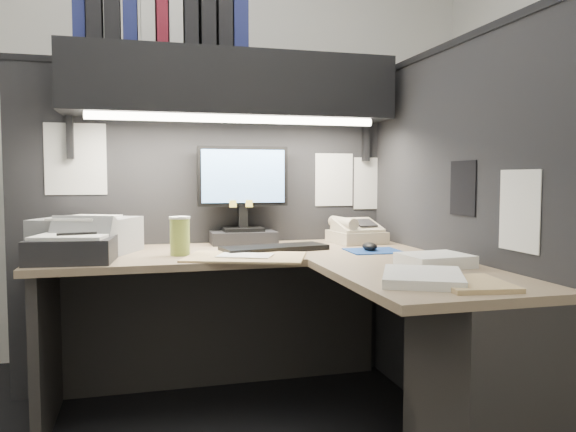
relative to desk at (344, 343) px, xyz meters
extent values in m
cube|color=silver|center=(-0.43, 1.50, 0.91)|extent=(3.50, 0.04, 2.70)
cube|color=black|center=(-0.40, 0.93, 0.36)|extent=(1.90, 0.06, 1.60)
cube|color=black|center=(0.55, 0.18, 0.36)|extent=(0.06, 1.50, 1.60)
cube|color=#94815E|center=(-0.33, 0.56, 0.27)|extent=(1.70, 0.68, 0.03)
cube|color=#94815E|center=(0.22, -0.20, 0.27)|extent=(0.60, 0.85, 0.03)
cube|color=#2B2826|center=(-0.33, 0.86, -0.09)|extent=(1.61, 0.02, 0.70)
cube|color=#2B2826|center=(-1.13, 0.56, -0.09)|extent=(0.04, 0.61, 0.70)
cube|color=#2B2826|center=(0.32, -0.43, -0.09)|extent=(0.38, 0.40, 0.70)
cube|color=black|center=(-0.30, 0.75, 1.06)|extent=(1.55, 0.34, 0.30)
cylinder|color=white|center=(-0.30, 0.61, 0.89)|extent=(1.32, 0.04, 0.04)
cube|color=black|center=(-0.23, 0.82, 0.32)|extent=(0.33, 0.20, 0.06)
cube|color=black|center=(-0.23, 0.82, 0.42)|extent=(0.05, 0.04, 0.11)
cube|color=black|center=(-0.23, 0.82, 0.63)|extent=(0.45, 0.04, 0.30)
cube|color=#669CE1|center=(-0.23, 0.80, 0.63)|extent=(0.42, 0.01, 0.26)
cube|color=black|center=(-0.15, 0.51, 0.30)|extent=(0.51, 0.25, 0.02)
cube|color=navy|center=(0.28, 0.38, 0.29)|extent=(0.25, 0.22, 0.00)
ellipsoid|color=black|center=(0.27, 0.39, 0.31)|extent=(0.06, 0.10, 0.04)
cube|color=#C0B294|center=(0.33, 0.71, 0.34)|extent=(0.26, 0.27, 0.10)
cylinder|color=#B3C04D|center=(-0.57, 0.47, 0.37)|extent=(0.09, 0.09, 0.16)
cube|color=gray|center=(-0.96, 0.65, 0.36)|extent=(0.49, 0.46, 0.15)
cube|color=black|center=(-1.00, 0.39, 0.33)|extent=(0.34, 0.30, 0.10)
cube|color=tan|center=(-0.32, 0.32, 0.29)|extent=(0.56, 0.46, 0.01)
cube|color=white|center=(0.34, -0.07, 0.31)|extent=(0.25, 0.22, 0.05)
cube|color=white|center=(0.14, -0.34, 0.30)|extent=(0.36, 0.38, 0.03)
cube|color=tan|center=(0.25, -0.44, 0.29)|extent=(0.24, 0.29, 0.01)
cube|color=navy|center=(-0.98, 0.75, 1.36)|extent=(0.06, 0.22, 0.31)
cube|color=black|center=(-0.91, 0.74, 1.35)|extent=(0.07, 0.22, 0.28)
cube|color=black|center=(-0.84, 0.75, 1.36)|extent=(0.07, 0.22, 0.30)
cube|color=navy|center=(-0.76, 0.76, 1.35)|extent=(0.06, 0.22, 0.28)
cube|color=silver|center=(-0.69, 0.74, 1.34)|extent=(0.05, 0.22, 0.27)
cube|color=maroon|center=(-0.62, 0.75, 1.36)|extent=(0.05, 0.22, 0.30)
cube|color=silver|center=(-0.56, 0.75, 1.35)|extent=(0.06, 0.22, 0.28)
cube|color=black|center=(-0.49, 0.76, 1.36)|extent=(0.06, 0.22, 0.31)
cube|color=black|center=(-0.42, 0.75, 1.35)|extent=(0.07, 0.22, 0.29)
cube|color=black|center=(-0.34, 0.75, 1.34)|extent=(0.07, 0.22, 0.26)
cube|color=navy|center=(-0.26, 0.76, 1.35)|extent=(0.07, 0.22, 0.29)
cube|color=white|center=(0.27, 0.90, 0.61)|extent=(0.21, 0.00, 0.28)
cube|color=white|center=(0.49, 0.90, 0.59)|extent=(0.21, 0.00, 0.28)
cube|color=white|center=(-1.03, 0.90, 0.71)|extent=(0.28, 0.00, 0.34)
cube|color=black|center=(0.52, 0.05, 0.58)|extent=(0.00, 0.18, 0.22)
cube|color=white|center=(0.52, -0.30, 0.51)|extent=(0.00, 0.21, 0.28)
camera|label=1|loc=(-0.73, -1.95, 0.62)|focal=35.00mm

